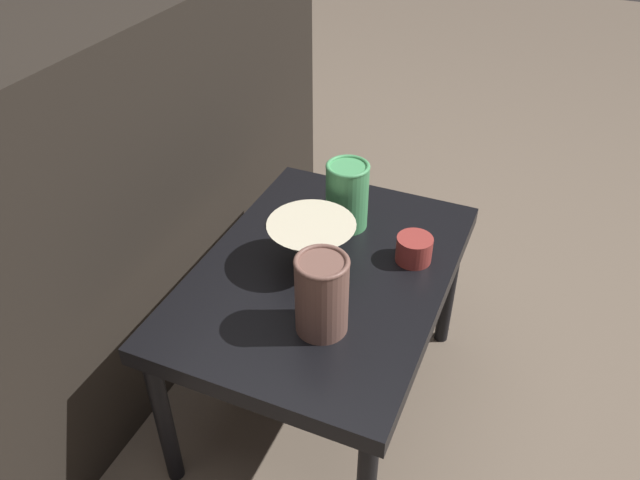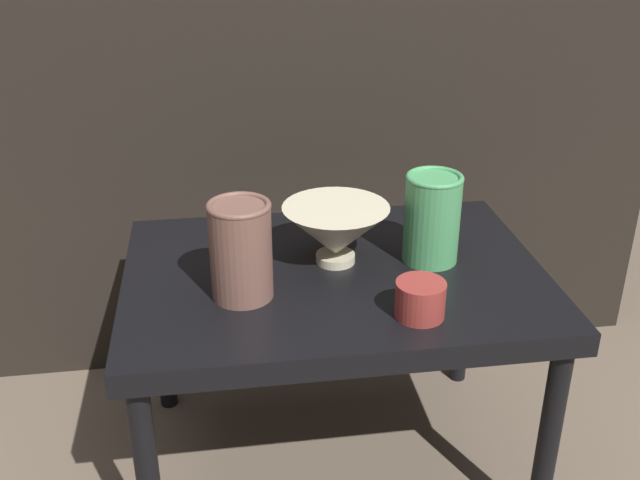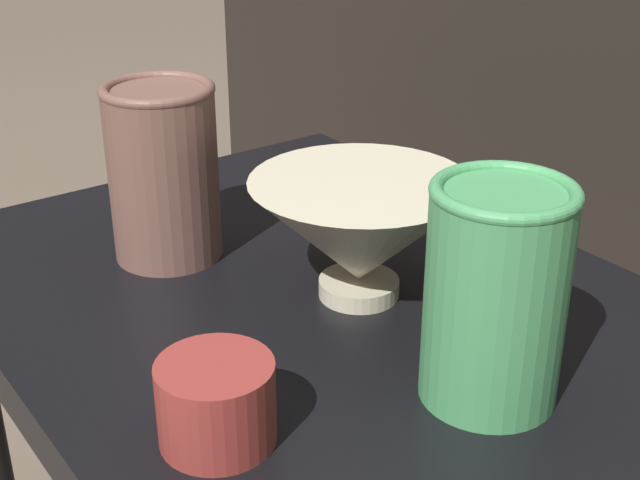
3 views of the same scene
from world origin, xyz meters
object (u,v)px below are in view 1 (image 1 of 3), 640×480
at_px(bowl, 311,242).
at_px(vase_textured_left, 322,294).
at_px(cup, 414,249).
at_px(vase_colorful_right, 347,195).

bearing_deg(bowl, vase_textured_left, -150.68).
bearing_deg(bowl, cup, -63.18).
bearing_deg(vase_colorful_right, vase_textured_left, -166.71).
xyz_separation_m(vase_colorful_right, cup, (-0.07, -0.18, -0.05)).
distance_m(bowl, vase_colorful_right, 0.17).
relative_size(vase_colorful_right, cup, 2.05).
xyz_separation_m(bowl, cup, (0.10, -0.19, -0.03)).
distance_m(vase_textured_left, cup, 0.29).
bearing_deg(bowl, vase_colorful_right, -5.23).
bearing_deg(vase_textured_left, vase_colorful_right, 13.29).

